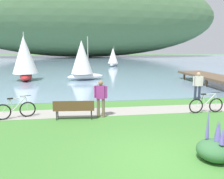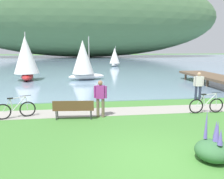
# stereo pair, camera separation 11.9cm
# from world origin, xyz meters

# --- Properties ---
(ground_plane) EXTENTS (200.00, 200.00, 0.00)m
(ground_plane) POSITION_xyz_m (0.00, 0.00, 0.00)
(ground_plane) COLOR #478438
(bay_water) EXTENTS (180.00, 80.00, 0.04)m
(bay_water) POSITION_xyz_m (0.00, 47.28, 0.02)
(bay_water) COLOR #7A99B2
(bay_water) RESTS_ON ground
(distant_hillside) EXTENTS (84.77, 28.00, 25.24)m
(distant_hillside) POSITION_xyz_m (-0.08, 68.72, 12.66)
(distant_hillside) COLOR #4C7047
(distant_hillside) RESTS_ON bay_water
(shoreline_path) EXTENTS (60.00, 1.50, 0.01)m
(shoreline_path) POSITION_xyz_m (0.00, 5.10, 0.01)
(shoreline_path) COLOR #A39E93
(shoreline_path) RESTS_ON ground
(park_bench_near_camera) EXTENTS (1.83, 0.63, 0.88)m
(park_bench_near_camera) POSITION_xyz_m (-2.44, 4.10, 0.52)
(park_bench_near_camera) COLOR brown
(park_bench_near_camera) RESTS_ON ground
(bicycle_leaning_near_bench) EXTENTS (1.77, 0.10, 1.01)m
(bicycle_leaning_near_bench) POSITION_xyz_m (3.96, 4.25, 0.40)
(bicycle_leaning_near_bench) COLOR black
(bicycle_leaning_near_bench) RESTS_ON ground
(bicycle_beside_path) EXTENTS (1.70, 0.61, 1.01)m
(bicycle_beside_path) POSITION_xyz_m (-5.06, 4.61, 0.40)
(bicycle_beside_path) COLOR black
(bicycle_beside_path) RESTS_ON ground
(person_at_shoreline) EXTENTS (0.60, 0.30, 1.71)m
(person_at_shoreline) POSITION_xyz_m (4.89, 6.87, 0.98)
(person_at_shoreline) COLOR #282D47
(person_at_shoreline) RESTS_ON ground
(person_on_the_grass) EXTENTS (0.59, 0.32, 1.71)m
(person_on_the_grass) POSITION_xyz_m (-1.22, 4.28, 0.98)
(person_on_the_grass) COLOR #72604C
(person_on_the_grass) RESTS_ON ground
(echium_bush_mid_cluster) EXTENTS (1.03, 1.03, 1.46)m
(echium_bush_mid_cluster) POSITION_xyz_m (1.61, -0.29, 0.35)
(echium_bush_mid_cluster) COLOR #386B3D
(echium_bush_mid_cluster) RESTS_ON ground
(sailboat_nearest_to_shore) EXTENTS (2.23, 2.89, 3.31)m
(sailboat_nearest_to_shore) POSITION_xyz_m (3.39, 31.82, 1.60)
(sailboat_nearest_to_shore) COLOR white
(sailboat_nearest_to_shore) RESTS_ON bay_water
(sailboat_mid_bay) EXTENTS (2.65, 4.02, 4.57)m
(sailboat_mid_bay) POSITION_xyz_m (-7.24, 16.83, 2.19)
(sailboat_mid_bay) COLOR #B22323
(sailboat_mid_bay) RESTS_ON bay_water
(sailboat_toward_hillside) EXTENTS (3.66, 2.48, 4.14)m
(sailboat_toward_hillside) POSITION_xyz_m (-1.86, 16.42, 1.99)
(sailboat_toward_hillside) COLOR white
(sailboat_toward_hillside) RESTS_ON bay_water
(pier_dock) EXTENTS (2.40, 10.00, 0.80)m
(pier_dock) POSITION_xyz_m (9.00, 11.28, 0.69)
(pier_dock) COLOR brown
(pier_dock) RESTS_ON ground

